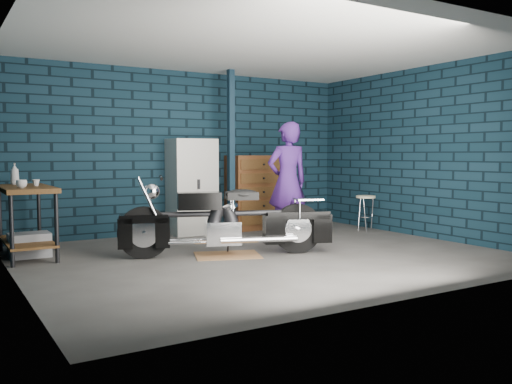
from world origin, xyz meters
TOP-DOWN VIEW (x-y plane):
  - ground at (0.00, 0.00)m, footprint 6.00×6.00m
  - room_walls at (0.00, 0.55)m, footprint 6.02×5.01m
  - support_post at (0.55, 1.95)m, footprint 0.10×0.10m
  - workbench at (-2.68, 1.49)m, footprint 0.60×1.40m
  - drip_mat at (-0.43, 0.23)m, footprint 1.00×0.87m
  - motorcycle at (-0.43, 0.23)m, footprint 2.44×1.40m
  - person at (0.95, 0.87)m, footprint 0.71×0.51m
  - storage_bin at (-2.66, 1.46)m, footprint 0.50×0.35m
  - locker at (-0.03, 2.23)m, footprint 0.73×0.52m
  - tool_chest at (1.19, 2.23)m, footprint 0.97×0.54m
  - shop_stool at (2.70, 1.05)m, footprint 0.42×0.42m
  - cup_a at (-2.77, 1.13)m, footprint 0.15×0.15m
  - cup_b at (-2.56, 1.44)m, footprint 0.09×0.09m
  - bottle at (-2.75, 1.97)m, footprint 0.11×0.11m

SIDE VIEW (x-z plane):
  - ground at x=0.00m, z-range 0.00..0.00m
  - drip_mat at x=-0.43m, z-range 0.00..0.01m
  - storage_bin at x=-2.66m, z-range 0.00..0.31m
  - shop_stool at x=2.70m, z-range 0.00..0.61m
  - workbench at x=-2.68m, z-range 0.00..0.91m
  - motorcycle at x=-0.43m, z-range 0.00..1.04m
  - tool_chest at x=1.19m, z-range 0.00..1.30m
  - locker at x=-0.03m, z-range 0.00..1.57m
  - person at x=0.95m, z-range 0.00..1.81m
  - cup_b at x=-2.56m, z-range 0.91..1.00m
  - cup_a at x=-2.77m, z-range 0.91..1.01m
  - bottle at x=-2.75m, z-range 0.91..1.20m
  - support_post at x=0.55m, z-range 0.00..2.70m
  - room_walls at x=0.00m, z-range 0.55..3.26m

